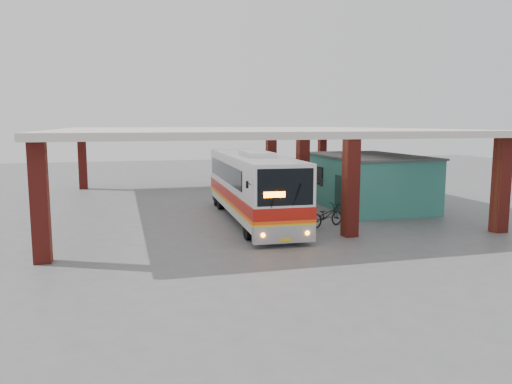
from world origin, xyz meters
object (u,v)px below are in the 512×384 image
at_px(pedestrian, 305,213).
at_px(motorcycle, 327,215).
at_px(coach_bus, 252,186).
at_px(red_chair, 311,198).

bearing_deg(pedestrian, motorcycle, -176.59).
bearing_deg(pedestrian, coach_bus, -86.34).
relative_size(pedestrian, red_chair, 2.40).
relative_size(coach_bus, motorcycle, 5.93).
height_order(pedestrian, red_chair, pedestrian).
bearing_deg(motorcycle, coach_bus, 27.65).
xyz_separation_m(coach_bus, motorcycle, (3.03, -2.60, -1.24)).
xyz_separation_m(motorcycle, pedestrian, (-1.38, -0.69, 0.31)).
distance_m(motorcycle, pedestrian, 1.58).
bearing_deg(pedestrian, red_chair, -136.27).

